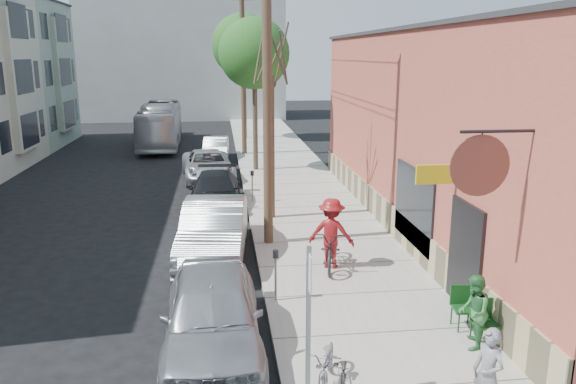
{
  "coord_description": "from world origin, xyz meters",
  "views": [
    {
      "loc": [
        1.05,
        -12.36,
        5.79
      ],
      "look_at": [
        3.16,
        4.98,
        1.5
      ],
      "focal_mm": 35.0,
      "sensor_mm": 36.0,
      "label": 1
    }
  ],
  "objects": [
    {
      "name": "ground",
      "position": [
        0.0,
        0.0,
        0.0
      ],
      "size": [
        120.0,
        120.0,
        0.0
      ],
      "primitive_type": "plane",
      "color": "black"
    },
    {
      "name": "sidewalk",
      "position": [
        4.25,
        11.0,
        0.07
      ],
      "size": [
        4.5,
        58.0,
        0.15
      ],
      "primitive_type": "cube",
      "color": "#AAA79D",
      "rests_on": "ground"
    },
    {
      "name": "cafe_building",
      "position": [
        8.99,
        4.99,
        3.3
      ],
      "size": [
        6.6,
        20.2,
        6.61
      ],
      "color": "#AE4E40",
      "rests_on": "ground"
    },
    {
      "name": "end_cap_building",
      "position": [
        -2.0,
        42.0,
        6.0
      ],
      "size": [
        18.0,
        8.0,
        12.0
      ],
      "primitive_type": "cube",
      "color": "#B6B7B1",
      "rests_on": "ground"
    },
    {
      "name": "sign_post",
      "position": [
        2.35,
        -4.36,
        1.83
      ],
      "size": [
        0.07,
        0.45,
        2.8
      ],
      "color": "slate",
      "rests_on": "sidewalk"
    },
    {
      "name": "parking_meter_near",
      "position": [
        2.25,
        -0.15,
        0.98
      ],
      "size": [
        0.14,
        0.14,
        1.24
      ],
      "color": "slate",
      "rests_on": "sidewalk"
    },
    {
      "name": "parking_meter_far",
      "position": [
        2.25,
        9.0,
        0.98
      ],
      "size": [
        0.14,
        0.14,
        1.24
      ],
      "color": "slate",
      "rests_on": "sidewalk"
    },
    {
      "name": "utility_pole_near",
      "position": [
        2.39,
        4.07,
        5.41
      ],
      "size": [
        3.57,
        0.28,
        10.0
      ],
      "color": "#503A28",
      "rests_on": "sidewalk"
    },
    {
      "name": "utility_pole_far",
      "position": [
        2.45,
        20.2,
        5.34
      ],
      "size": [
        1.8,
        0.28,
        10.0
      ],
      "color": "#503A28",
      "rests_on": "sidewalk"
    },
    {
      "name": "tree_bare",
      "position": [
        2.8,
        6.81,
        2.64
      ],
      "size": [
        0.24,
        0.24,
        4.98
      ],
      "color": "#44392C",
      "rests_on": "sidewalk"
    },
    {
      "name": "tree_leafy_mid",
      "position": [
        2.8,
        15.43,
        5.82
      ],
      "size": [
        3.43,
        3.43,
        7.41
      ],
      "color": "#44392C",
      "rests_on": "sidewalk"
    },
    {
      "name": "tree_leafy_far",
      "position": [
        2.8,
        26.66,
        6.37
      ],
      "size": [
        4.27,
        4.27,
        8.36
      ],
      "color": "#44392C",
      "rests_on": "sidewalk"
    },
    {
      "name": "patio_chair_a",
      "position": [
        6.06,
        -2.01,
        0.59
      ],
      "size": [
        0.56,
        0.56,
        0.88
      ],
      "primitive_type": null,
      "rotation": [
        0.0,
        0.0,
        -0.13
      ],
      "color": "#113F17",
      "rests_on": "sidewalk"
    },
    {
      "name": "patio_chair_b",
      "position": [
        6.18,
        -2.69,
        0.59
      ],
      "size": [
        0.5,
        0.5,
        0.88
      ],
      "primitive_type": null,
      "rotation": [
        0.0,
        0.0,
        0.0
      ],
      "color": "#113F17",
      "rests_on": "sidewalk"
    },
    {
      "name": "patron_grey",
      "position": [
        5.14,
        -4.91,
        0.91
      ],
      "size": [
        0.55,
        0.65,
        1.52
      ],
      "primitive_type": "imported",
      "rotation": [
        0.0,
        0.0,
        -1.18
      ],
      "color": "gray",
      "rests_on": "sidewalk"
    },
    {
      "name": "patron_green",
      "position": [
        5.88,
        -2.79,
        0.9
      ],
      "size": [
        0.82,
        0.9,
        1.5
      ],
      "primitive_type": "imported",
      "rotation": [
        0.0,
        0.0,
        -2.0
      ],
      "color": "#2F763B",
      "rests_on": "sidewalk"
    },
    {
      "name": "cyclist",
      "position": [
        3.96,
        1.81,
        1.11
      ],
      "size": [
        1.42,
        1.13,
        1.92
      ],
      "primitive_type": "imported",
      "rotation": [
        0.0,
        0.0,
        2.76
      ],
      "color": "maroon",
      "rests_on": "sidewalk"
    },
    {
      "name": "cyclist_bike",
      "position": [
        3.96,
        1.81,
        0.71
      ],
      "size": [
        1.19,
        2.24,
        1.12
      ],
      "primitive_type": "imported",
      "rotation": [
        0.0,
        0.0,
        -0.22
      ],
      "color": "black",
      "rests_on": "sidewalk"
    },
    {
      "name": "parked_bike_b",
      "position": [
        2.79,
        -3.78,
        0.56
      ],
      "size": [
        1.01,
        1.66,
        0.83
      ],
      "primitive_type": "imported",
      "rotation": [
        0.0,
        0.0,
        -0.31
      ],
      "color": "slate",
      "rests_on": "sidewalk"
    },
    {
      "name": "car_0",
      "position": [
        0.8,
        -2.08,
        0.81
      ],
      "size": [
        1.96,
        4.78,
        1.62
      ],
      "primitive_type": "imported",
      "rotation": [
        0.0,
        0.0,
        0.01
      ],
      "color": "#9E9FA5",
      "rests_on": "ground"
    },
    {
      "name": "car_1",
      "position": [
        0.8,
        3.33,
        0.83
      ],
      "size": [
        2.17,
        5.18,
        1.66
      ],
      "primitive_type": "imported",
      "rotation": [
        0.0,
        0.0,
        -0.08
      ],
      "color": "#919698",
      "rests_on": "ground"
    },
    {
      "name": "car_2",
      "position": [
        0.8,
        8.69,
        0.68
      ],
      "size": [
        2.1,
        4.75,
        1.36
      ],
      "primitive_type": "imported",
      "rotation": [
        0.0,
        0.0,
        -0.04
      ],
      "color": "black",
      "rests_on": "ground"
    },
    {
      "name": "car_3",
      "position": [
        0.44,
        13.99,
        0.68
      ],
      "size": [
        2.73,
        5.11,
        1.37
      ],
      "primitive_type": "imported",
      "rotation": [
        0.0,
        0.0,
        0.1
      ],
      "color": "#ACAFB4",
      "rests_on": "ground"
    },
    {
      "name": "car_4",
      "position": [
        0.8,
        19.05,
        0.64
      ],
      "size": [
        1.5,
        3.92,
        1.28
      ],
      "primitive_type": "imported",
      "rotation": [
        0.0,
        0.0,
        -0.04
      ],
      "color": "#A3A5AB",
      "rests_on": "ground"
    },
    {
      "name": "bus",
      "position": [
        -2.75,
        24.54,
        1.37
      ],
      "size": [
        2.6,
        9.9,
        2.74
      ],
      "primitive_type": "imported",
      "rotation": [
        0.0,
        0.0,
        0.03
      ],
      "color": "silver",
      "rests_on": "ground"
    }
  ]
}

